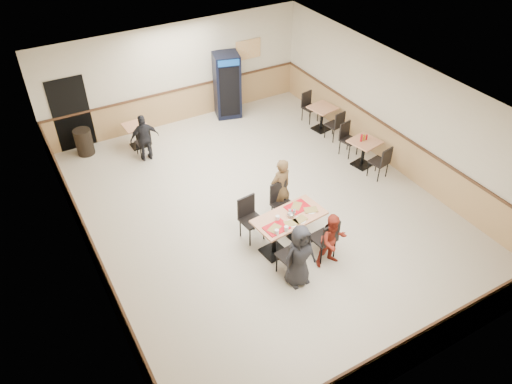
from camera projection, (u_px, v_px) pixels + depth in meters
ground at (262, 209)px, 11.98m from camera, size 10.00×10.00×0.00m
room_shell at (271, 124)px, 14.08m from camera, size 10.00×10.00×10.00m
main_table at (289, 226)px, 10.67m from camera, size 1.62×0.93×0.83m
main_chairs at (287, 228)px, 10.66m from camera, size 1.56×1.95×1.05m
diner_woman_left at (299, 256)px, 9.73m from camera, size 0.71×0.48×1.43m
diner_woman_right at (333, 240)px, 10.19m from camera, size 0.67×0.55×1.29m
diner_man_opposite at (280, 188)px, 11.37m from camera, size 0.61×0.44×1.55m
lone_diner at (145, 138)px, 13.30m from camera, size 0.80×0.36×1.35m
tabletop_clutter at (290, 218)px, 10.43m from camera, size 1.37×0.76×0.12m
side_table_near at (364, 149)px, 13.17m from camera, size 0.83×0.83×0.76m
side_table_near_chair_south at (379, 161)px, 12.77m from camera, size 0.52×0.52×0.96m
side_table_near_chair_north at (349, 140)px, 13.60m from camera, size 0.52×0.52×0.96m
side_table_far at (322, 115)px, 14.68m from camera, size 0.80×0.80×0.74m
side_table_far_chair_south at (334, 124)px, 14.28m from camera, size 0.50×0.50×0.94m
side_table_far_chair_north at (311, 107)px, 15.10m from camera, size 0.50×0.50×0.94m
condiment_caddy at (363, 138)px, 12.99m from camera, size 0.23×0.06×0.20m
back_table at (136, 132)px, 13.96m from camera, size 0.65×0.65×0.68m
back_table_chair_lone at (143, 142)px, 13.60m from camera, size 0.41×0.41×0.86m
pepsi_cooler at (227, 85)px, 15.11m from camera, size 0.91×0.91×1.98m
trash_bin at (84, 142)px, 13.71m from camera, size 0.47×0.47×0.74m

